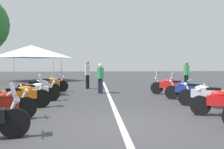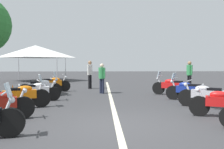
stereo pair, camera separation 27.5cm
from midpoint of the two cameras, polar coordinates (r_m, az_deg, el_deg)
The scene contains 14 objects.
ground_plane at distance 6.54m, azimuth 2.57°, elevation -11.88°, with size 80.00×80.00×0.00m, color #38383A.
lane_centre_stripe at distance 10.61m, azimuth 0.63°, elevation -6.18°, with size 20.24×0.16×0.01m, color beige.
motorcycle_left_row_2 at distance 9.38m, azimuth -19.74°, elevation -4.60°, with size 1.00×2.07×1.23m.
motorcycle_left_row_3 at distance 10.92m, azimuth -16.71°, elevation -3.70°, with size 0.82×2.11×0.98m.
motorcycle_left_row_4 at distance 12.51m, azimuth -15.60°, elevation -2.79°, with size 0.79×2.05×1.20m.
motorcycle_left_row_5 at distance 14.22m, azimuth -13.17°, elevation -2.13°, with size 0.75×2.03×1.00m.
motorcycle_right_row_2 at distance 9.68m, azimuth 22.00°, elevation -4.53°, with size 1.27×1.87×1.00m.
motorcycle_right_row_3 at distance 11.19m, azimuth 17.99°, elevation -3.48°, with size 1.24×1.77×1.20m.
motorcycle_right_row_4 at distance 12.83m, azimuth 14.54°, elevation -2.61°, with size 1.24×1.94×1.21m.
traffic_cone_0 at distance 12.61m, azimuth -21.54°, elevation -3.62°, with size 0.36×0.36×0.61m.
bystander_0 at distance 16.12m, azimuth 18.06°, elevation 0.41°, with size 0.51×0.32×1.75m.
bystander_1 at distance 15.59m, azimuth -4.67°, elevation 0.53°, with size 0.49×0.32×1.77m.
bystander_2 at distance 13.13m, azimuth -1.77°, elevation -0.35°, with size 0.43×0.37×1.61m.
event_tent at distance 22.92m, azimuth -17.04°, elevation 5.14°, with size 5.09×5.09×3.20m.
Camera 2 is at (-6.31, 0.41, 1.66)m, focal length 39.23 mm.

